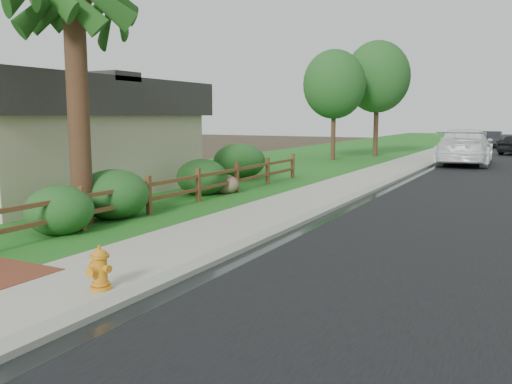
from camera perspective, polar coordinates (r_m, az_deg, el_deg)
The scene contains 18 objects.
ground at distance 8.81m, azimuth -14.05°, elevation -10.03°, with size 120.00×120.00×0.00m, color #35271D.
curb at distance 41.63m, azimuth 20.38°, elevation 3.92°, with size 0.40×90.00×0.12m, color gray.
wet_gutter at distance 41.59m, azimuth 20.86°, elevation 3.84°, with size 0.50×90.00×0.00m, color black.
sidewalk at distance 41.82m, azimuth 18.61°, elevation 4.00°, with size 2.20×90.00×0.10m, color #ACA496.
grass_strip at distance 42.16m, azimuth 16.06°, elevation 4.11°, with size 1.60×90.00×0.06m, color #225A19.
lawn_near at distance 43.50m, azimuth 9.32°, elevation 4.42°, with size 9.00×90.00×0.04m, color #225A19.
ranch_fence at distance 15.77m, azimuth -8.50°, elevation 0.38°, with size 0.12×16.92×1.10m.
house at distance 21.25m, azimuth -24.03°, elevation 5.69°, with size 10.60×9.60×4.05m.
fire_hydrant at distance 8.53m, azimuth -16.12°, elevation -7.82°, with size 0.44×0.36×0.68m.
white_suv at distance 32.01m, azimuth 21.12°, elevation 4.47°, with size 2.75×6.76×1.96m, color white.
dark_car_far at distance 50.24m, azimuth 23.54°, elevation 5.11°, with size 1.44×4.12×1.36m, color black.
boulder at distance 18.68m, azimuth -3.31°, elevation 0.81°, with size 1.04×0.78×0.69m, color brown.
shrub_a at distance 13.02m, azimuth -19.98°, elevation -1.84°, with size 1.52×1.52×1.14m, color #1A4A1D.
shrub_b at distance 14.63m, azimuth -14.81°, elevation -0.24°, with size 1.88×1.88×1.31m, color #1A4A1D.
shrub_c at distance 18.48m, azimuth -5.72°, elevation 1.56°, with size 1.73×1.73×1.25m, color #1A4A1D.
shrub_d at distance 23.28m, azimuth -1.76°, elevation 3.28°, with size 2.24×2.24×1.52m, color #1A4A1D.
tree_near_left at distance 33.03m, azimuth 8.23°, elevation 11.14°, with size 3.71×3.71×6.58m.
tree_mid_left at distance 36.46m, azimuth 12.66°, elevation 11.73°, with size 4.18×4.18×7.47m.
Camera 1 is at (5.63, -6.22, 2.70)m, focal length 38.00 mm.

